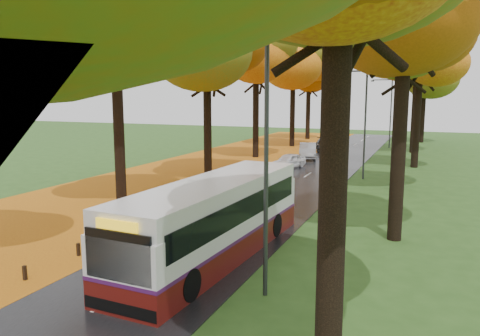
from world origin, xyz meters
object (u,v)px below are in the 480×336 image
Objects in this scene: bus at (215,217)px; car_dark at (325,144)px; streetlamp_far at (389,108)px; car_silver at (308,151)px; streetlamp_near at (258,145)px; streetlamp_mid at (362,115)px; car_white at (289,161)px.

car_dark is (-3.51, 35.96, -0.88)m from bus.
bus is (-2.67, -41.50, -3.12)m from streetlamp_far.
streetlamp_near is at bearing -92.20° from car_silver.
car_white is at bearing 156.22° from streetlamp_mid.
streetlamp_far is 1.73× the size of car_dark.
streetlamp_mid reaches higher than car_white.
streetlamp_mid is at bearing 90.00° from streetlamp_near.
bus is 2.51× the size of car_silver.
car_silver is at bearing 108.20° from car_white.
bus is at bearing -93.68° from streetlamp_far.
streetlamp_far is at bearing 90.00° from streetlamp_near.
streetlamp_near is 22.00m from streetlamp_mid.
streetlamp_far is at bearing 26.60° from car_dark.
bus is 2.46× the size of car_dark.
car_dark is at bearing 110.60° from streetlamp_mid.
bus is (-2.67, -19.50, -3.12)m from streetlamp_mid.
car_dark is at bearing 75.53° from car_silver.
bus is at bearing -96.41° from car_silver.
streetlamp_mid is 19.93m from bus.
streetlamp_far is 9.22m from car_dark.
streetlamp_near is 1.00× the size of streetlamp_far.
car_silver is (-6.30, 9.27, -3.92)m from streetlamp_mid.
car_dark reaches higher than car_white.
streetlamp_far is at bearing 90.06° from car_white.
streetlamp_mid reaches higher than car_silver.
bus is at bearing -99.68° from car_dark.
car_silver is 7.19m from car_dark.
streetlamp_mid is at bearing -69.39° from car_silver.
streetlamp_near is 44.00m from streetlamp_far.
streetlamp_far is at bearing 89.22° from bus.
car_silver is (0.00, 6.49, 0.13)m from car_white.
streetlamp_mid is at bearing -84.66° from car_dark.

